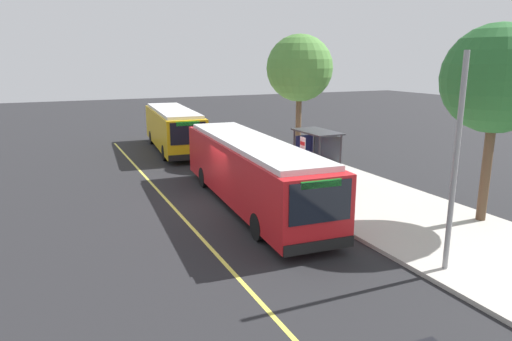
{
  "coord_description": "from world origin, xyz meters",
  "views": [
    {
      "loc": [
        18.58,
        -6.95,
        6.29
      ],
      "look_at": [
        1.4,
        0.94,
        1.75
      ],
      "focal_mm": 32.4,
      "sensor_mm": 36.0,
      "label": 1
    }
  ],
  "objects_px": {
    "transit_bus_main": "(251,170)",
    "pedestrian_commuter": "(280,154)",
    "transit_bus_second": "(174,128)",
    "route_sign_post": "(303,159)",
    "waiting_bench": "(321,168)"
  },
  "relations": [
    {
      "from": "waiting_bench",
      "to": "pedestrian_commuter",
      "type": "height_order",
      "value": "pedestrian_commuter"
    },
    {
      "from": "transit_bus_main",
      "to": "waiting_bench",
      "type": "height_order",
      "value": "transit_bus_main"
    },
    {
      "from": "transit_bus_main",
      "to": "pedestrian_commuter",
      "type": "xyz_separation_m",
      "value": [
        -4.87,
        3.98,
        -0.5
      ]
    },
    {
      "from": "waiting_bench",
      "to": "route_sign_post",
      "type": "xyz_separation_m",
      "value": [
        2.94,
        -2.91,
        1.32
      ]
    },
    {
      "from": "transit_bus_second",
      "to": "pedestrian_commuter",
      "type": "bearing_deg",
      "value": 22.13
    },
    {
      "from": "transit_bus_second",
      "to": "route_sign_post",
      "type": "relative_size",
      "value": 3.81
    },
    {
      "from": "waiting_bench",
      "to": "pedestrian_commuter",
      "type": "distance_m",
      "value": 2.62
    },
    {
      "from": "transit_bus_main",
      "to": "route_sign_post",
      "type": "bearing_deg",
      "value": 84.65
    },
    {
      "from": "transit_bus_second",
      "to": "route_sign_post",
      "type": "distance_m",
      "value": 14.41
    },
    {
      "from": "route_sign_post",
      "to": "waiting_bench",
      "type": "bearing_deg",
      "value": 135.25
    },
    {
      "from": "waiting_bench",
      "to": "route_sign_post",
      "type": "distance_m",
      "value": 4.34
    },
    {
      "from": "transit_bus_main",
      "to": "transit_bus_second",
      "type": "xyz_separation_m",
      "value": [
        -14.01,
        0.26,
        -0.0
      ]
    },
    {
      "from": "route_sign_post",
      "to": "pedestrian_commuter",
      "type": "distance_m",
      "value": 5.39
    },
    {
      "from": "transit_bus_second",
      "to": "transit_bus_main",
      "type": "bearing_deg",
      "value": -1.07
    },
    {
      "from": "route_sign_post",
      "to": "pedestrian_commuter",
      "type": "bearing_deg",
      "value": 163.32
    }
  ]
}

